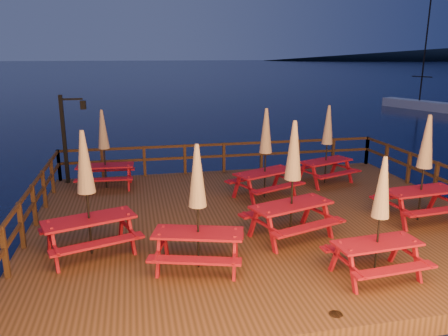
# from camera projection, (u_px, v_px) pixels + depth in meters

# --- Properties ---
(ground) EXTENTS (500.00, 500.00, 0.00)m
(ground) POSITION_uv_depth(u_px,v_px,m) (260.00, 231.00, 11.94)
(ground) COLOR black
(ground) RESTS_ON ground
(deck) EXTENTS (12.00, 10.00, 0.40)m
(deck) POSITION_uv_depth(u_px,v_px,m) (260.00, 225.00, 11.89)
(deck) COLOR #482E17
(deck) RESTS_ON ground
(deck_piles) EXTENTS (11.44, 9.44, 1.40)m
(deck_piles) POSITION_uv_depth(u_px,v_px,m) (260.00, 242.00, 12.02)
(deck_piles) COLOR #361F11
(deck_piles) RESTS_ON ground
(railing) EXTENTS (11.80, 9.75, 1.10)m
(railing) POSITION_uv_depth(u_px,v_px,m) (244.00, 173.00, 13.33)
(railing) COLOR #361F11
(railing) RESTS_ON deck
(lamp_post) EXTENTS (0.85, 0.18, 3.00)m
(lamp_post) POSITION_uv_depth(u_px,v_px,m) (68.00, 131.00, 14.62)
(lamp_post) COLOR black
(lamp_post) RESTS_ON deck
(headland_right) EXTENTS (230.40, 86.40, 7.00)m
(headland_right) POSITION_uv_depth(u_px,v_px,m) (446.00, 54.00, 265.05)
(headland_right) COLOR black
(headland_right) RESTS_ON ground
(sailboat) EXTENTS (3.68, 7.34, 10.92)m
(sailboat) POSITION_uv_depth(u_px,v_px,m) (423.00, 105.00, 37.12)
(sailboat) COLOR silver
(sailboat) RESTS_ON ground
(picnic_table_0) EXTENTS (2.27, 2.07, 2.66)m
(picnic_table_0) POSITION_uv_depth(u_px,v_px,m) (327.00, 143.00, 14.66)
(picnic_table_0) COLOR maroon
(picnic_table_0) RESTS_ON deck
(picnic_table_1) EXTENTS (2.39, 2.21, 2.76)m
(picnic_table_1) POSITION_uv_depth(u_px,v_px,m) (265.00, 152.00, 13.16)
(picnic_table_1) COLOR maroon
(picnic_table_1) RESTS_ON deck
(picnic_table_2) EXTENTS (2.13, 1.82, 2.83)m
(picnic_table_2) POSITION_uv_depth(u_px,v_px,m) (424.00, 167.00, 11.31)
(picnic_table_2) COLOR maroon
(picnic_table_2) RESTS_ON deck
(picnic_table_3) EXTENTS (2.18, 1.96, 2.63)m
(picnic_table_3) POSITION_uv_depth(u_px,v_px,m) (198.00, 205.00, 8.79)
(picnic_table_3) COLOR maroon
(picnic_table_3) RESTS_ON deck
(picnic_table_4) EXTENTS (1.84, 1.56, 2.47)m
(picnic_table_4) POSITION_uv_depth(u_px,v_px,m) (380.00, 216.00, 8.43)
(picnic_table_4) COLOR maroon
(picnic_table_4) RESTS_ON deck
(picnic_table_5) EXTENTS (2.41, 2.18, 2.86)m
(picnic_table_5) POSITION_uv_depth(u_px,v_px,m) (293.00, 178.00, 10.23)
(picnic_table_5) COLOR maroon
(picnic_table_5) RESTS_ON deck
(picnic_table_6) EXTENTS (1.89, 1.59, 2.59)m
(picnic_table_6) POSITION_uv_depth(u_px,v_px,m) (104.00, 148.00, 14.14)
(picnic_table_6) COLOR maroon
(picnic_table_6) RESTS_ON deck
(picnic_table_7) EXTENTS (2.36, 2.14, 2.79)m
(picnic_table_7) POSITION_uv_depth(u_px,v_px,m) (87.00, 192.00, 9.38)
(picnic_table_7) COLOR maroon
(picnic_table_7) RESTS_ON deck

